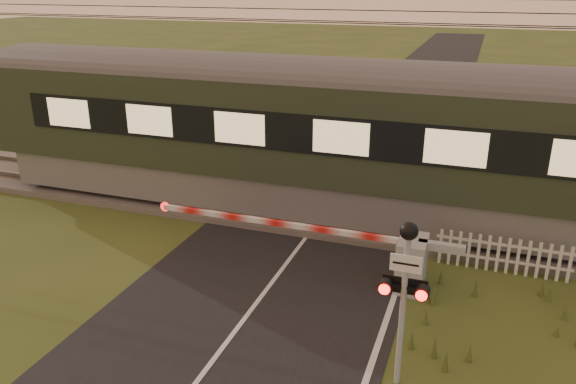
% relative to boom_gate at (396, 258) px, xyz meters
% --- Properties ---
extents(ground, '(160.00, 160.00, 0.00)m').
position_rel_boom_gate_xyz_m(ground, '(-2.66, -3.14, -0.69)').
color(ground, '#37451A').
rests_on(ground, ground).
extents(road, '(6.00, 140.00, 0.03)m').
position_rel_boom_gate_xyz_m(road, '(-2.64, -3.37, -0.68)').
color(road, black).
rests_on(road, ground).
extents(track_bed, '(140.00, 3.40, 0.39)m').
position_rel_boom_gate_xyz_m(track_bed, '(-2.66, 3.36, -0.62)').
color(track_bed, '#47423D').
rests_on(track_bed, ground).
extents(overhead_wires, '(120.00, 0.62, 0.62)m').
position_rel_boom_gate_xyz_m(overhead_wires, '(-2.66, 3.36, 5.04)').
color(overhead_wires, black).
rests_on(overhead_wires, ground).
extents(boom_gate, '(7.46, 0.94, 1.25)m').
position_rel_boom_gate_xyz_m(boom_gate, '(0.00, 0.00, 0.00)').
color(boom_gate, gray).
rests_on(boom_gate, ground).
extents(crossing_signal, '(0.77, 0.34, 3.02)m').
position_rel_boom_gate_xyz_m(crossing_signal, '(0.59, -3.28, 1.39)').
color(crossing_signal, gray).
rests_on(crossing_signal, ground).
extents(picket_fence, '(3.09, 0.08, 0.90)m').
position_rel_boom_gate_xyz_m(picket_fence, '(2.29, 1.47, -0.23)').
color(picket_fence, silver).
rests_on(picket_fence, ground).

